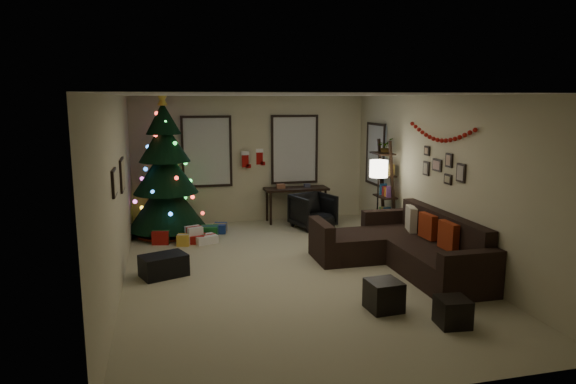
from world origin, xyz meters
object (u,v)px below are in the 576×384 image
object	(u,v)px
sofa	(405,249)
desk	(296,192)
christmas_tree	(166,176)
bookshelf	(386,190)
desk_chair	(313,211)

from	to	relation	value
sofa	desk	world-z (taller)	sofa
christmas_tree	desk	world-z (taller)	christmas_tree
bookshelf	christmas_tree	bearing A→B (deg)	164.54
desk	desk_chair	size ratio (longest dim) A/B	1.92
christmas_tree	desk_chair	xyz separation A→B (m)	(2.93, -0.20, -0.81)
desk	bookshelf	size ratio (longest dim) A/B	0.73
sofa	desk_chair	bearing A→B (deg)	104.66
desk	bookshelf	distance (m)	2.12
christmas_tree	bookshelf	bearing A→B (deg)	-15.46
christmas_tree	desk	size ratio (longest dim) A/B	2.04
sofa	desk	distance (m)	3.52
desk	desk_chair	world-z (taller)	desk
desk	desk_chair	xyz separation A→B (m)	(0.19, -0.65, -0.30)
christmas_tree	desk_chair	size ratio (longest dim) A/B	3.92
sofa	desk_chair	size ratio (longest dim) A/B	3.94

